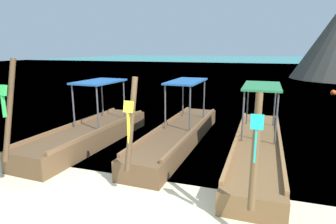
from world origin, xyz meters
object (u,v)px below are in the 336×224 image
longtail_boat_yellow_ribbon (179,134)px  longtail_boat_turquoise_ribbon (257,146)px  longtail_boat_green_ribbon (90,134)px  mooring_buoy_far (333,93)px

longtail_boat_yellow_ribbon → longtail_boat_turquoise_ribbon: 2.47m
longtail_boat_green_ribbon → longtail_boat_yellow_ribbon: size_ratio=0.87×
longtail_boat_turquoise_ribbon → mooring_buoy_far: bearing=70.4°
longtail_boat_yellow_ribbon → longtail_boat_turquoise_ribbon: bearing=-8.4°
longtail_boat_yellow_ribbon → longtail_boat_turquoise_ribbon: size_ratio=0.93×
longtail_boat_yellow_ribbon → mooring_buoy_far: bearing=60.7°
longtail_boat_green_ribbon → longtail_boat_turquoise_ribbon: size_ratio=0.81×
longtail_boat_yellow_ribbon → mooring_buoy_far: longtail_boat_yellow_ribbon is taller
longtail_boat_green_ribbon → mooring_buoy_far: bearing=54.0°
longtail_boat_green_ribbon → longtail_boat_turquoise_ribbon: 5.21m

